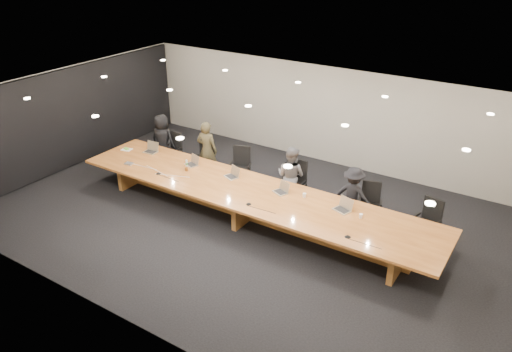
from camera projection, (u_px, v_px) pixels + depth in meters
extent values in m
plane|color=black|center=(249.00, 219.00, 11.73)|extent=(12.00, 12.00, 0.00)
cube|color=beige|center=(326.00, 115.00, 14.14)|extent=(12.00, 0.02, 2.80)
cube|color=black|center=(73.00, 118.00, 14.01)|extent=(0.08, 7.84, 2.74)
cube|color=brown|center=(249.00, 192.00, 11.41)|extent=(9.00, 1.80, 0.06)
cube|color=brown|center=(249.00, 206.00, 11.57)|extent=(7.65, 0.15, 0.69)
cube|color=brown|center=(137.00, 170.00, 13.33)|extent=(0.12, 1.26, 0.69)
cube|color=brown|center=(249.00, 206.00, 11.57)|extent=(0.12, 1.26, 0.69)
cube|color=brown|center=(401.00, 255.00, 9.82)|extent=(0.12, 1.26, 0.69)
imported|color=black|center=(163.00, 140.00, 14.20)|extent=(0.80, 0.59, 1.50)
imported|color=#38321E|center=(207.00, 150.00, 13.37)|extent=(0.64, 0.47, 1.61)
imported|color=#565658|center=(291.00, 176.00, 12.07)|extent=(0.76, 0.61, 1.51)
imported|color=black|center=(353.00, 195.00, 11.40)|extent=(0.88, 0.53, 1.34)
cylinder|color=#B2C3BE|center=(187.00, 164.00, 12.51)|extent=(0.08, 0.08, 0.19)
cylinder|color=brown|center=(186.00, 169.00, 12.33)|extent=(0.09, 0.09, 0.10)
cone|color=silver|center=(304.00, 195.00, 11.10)|extent=(0.10, 0.10, 0.10)
cone|color=white|center=(361.00, 216.00, 10.28)|extent=(0.10, 0.10, 0.09)
cube|color=white|center=(127.00, 149.00, 13.55)|extent=(0.30, 0.26, 0.02)
cube|color=#60BB32|center=(126.00, 149.00, 13.55)|extent=(0.18, 0.13, 0.03)
cube|color=#B9B9BE|center=(129.00, 163.00, 12.71)|extent=(0.22, 0.18, 0.03)
cone|color=black|center=(158.00, 173.00, 12.19)|extent=(0.16, 0.16, 0.03)
cone|color=black|center=(249.00, 204.00, 10.82)|extent=(0.13, 0.13, 0.03)
cone|color=black|center=(348.00, 236.00, 9.65)|extent=(0.16, 0.16, 0.03)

